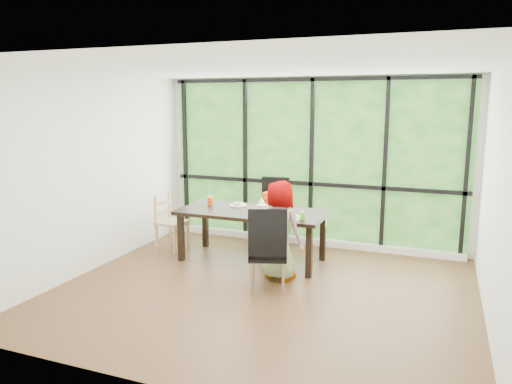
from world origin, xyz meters
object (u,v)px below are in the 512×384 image
chair_end_beech (172,222)px  orange_cup (210,201)px  child_older (281,230)px  plate_near (286,217)px  chair_interior_leather (268,248)px  plate_far (238,205)px  dining_table (252,236)px  child_toddler (266,221)px  chair_window_leather (273,211)px  green_cup (303,216)px  tissue_box (262,209)px

chair_end_beech → orange_cup: chair_end_beech is taller
child_older → plate_near: (-0.04, 0.32, 0.10)m
chair_interior_leather → plate_near: 0.80m
plate_far → chair_end_beech: bearing=-167.7°
plate_near → orange_cup: (-1.35, 0.38, 0.05)m
plate_near → child_older: bearing=-82.8°
dining_table → child_older: 0.88m
child_toddler → plate_near: bearing=-36.3°
chair_end_beech → plate_near: (1.95, -0.24, 0.31)m
chair_end_beech → child_toddler: child_toddler is taller
chair_window_leather → chair_end_beech: chair_window_leather is taller
chair_interior_leather → chair_end_beech: 2.21m
orange_cup → green_cup: bearing=-14.7°
chair_end_beech → plate_far: (1.03, 0.23, 0.31)m
plate_near → green_cup: 0.25m
chair_window_leather → chair_interior_leather: (0.61, -1.93, 0.00)m
dining_table → plate_near: (0.59, -0.23, 0.38)m
chair_window_leather → plate_far: size_ratio=4.27×
chair_end_beech → plate_far: 1.10m
child_older → plate_near: child_older is taller
dining_table → plate_near: plate_near is taller
chair_window_leather → plate_far: chair_window_leather is taller
dining_table → green_cup: size_ratio=19.78×
chair_end_beech → child_toddler: 1.47m
plate_far → green_cup: (1.16, -0.50, 0.05)m
chair_end_beech → green_cup: (2.19, -0.28, 0.35)m
dining_table → green_cup: (0.83, -0.26, 0.43)m
chair_end_beech → orange_cup: bearing=-72.2°
plate_near → tissue_box: 0.41m
plate_near → child_toddler: bearing=125.9°
plate_far → child_toddler: bearing=46.8°
dining_table → plate_far: (-0.32, 0.24, 0.38)m
child_older → chair_interior_leather: bearing=102.2°
chair_end_beech → child_older: size_ratio=0.69×
chair_window_leather → tissue_box: bearing=-85.0°
orange_cup → tissue_box: tissue_box is taller
chair_end_beech → plate_near: chair_end_beech is taller
chair_interior_leather → tissue_box: (-0.41, 0.87, 0.27)m
plate_far → orange_cup: bearing=-168.7°
chair_window_leather → chair_end_beech: size_ratio=1.20×
child_older → green_cup: 0.38m
child_older → chair_window_leather: bearing=-51.0°
dining_table → green_cup: 0.97m
green_cup → plate_far: bearing=156.6°
plate_far → tissue_box: tissue_box is taller
tissue_box → orange_cup: bearing=163.5°
dining_table → tissue_box: 0.50m
chair_interior_leather → plate_near: size_ratio=4.66×
plate_far → orange_cup: size_ratio=2.05×
dining_table → chair_end_beech: bearing=179.4°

